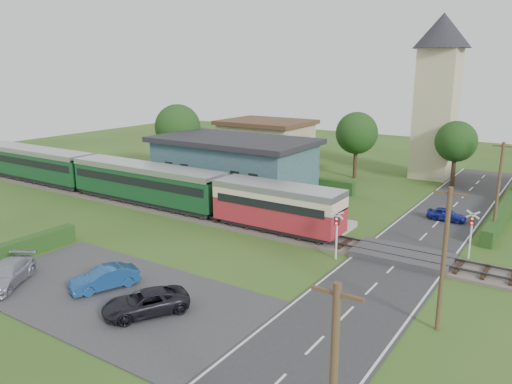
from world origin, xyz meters
The scene contains 28 objects.
ground centered at (0.00, 0.00, 0.00)m, with size 120.00×120.00×0.00m, color #2D4C19.
railway_track centered at (0.00, 2.00, 0.11)m, with size 76.00×3.20×0.49m.
road centered at (10.00, 0.00, 0.03)m, with size 6.00×70.00×0.05m, color #28282B.
car_park centered at (-1.50, -12.00, 0.04)m, with size 17.00×9.00×0.08m, color #333335.
crossing_deck centered at (10.00, 2.00, 0.23)m, with size 6.20×3.40×0.45m, color #333335.
platform centered at (-10.00, 5.20, 0.23)m, with size 30.00×3.00×0.45m, color gray.
equipment_hut centered at (-18.00, 5.20, 1.75)m, with size 2.30×2.30×2.55m.
station_building centered at (-10.00, 10.99, 2.69)m, with size 16.00×9.00×5.30m.
train centered at (-16.25, 2.00, 2.18)m, with size 43.20×2.90×3.40m.
church_tower centered at (5.00, 28.00, 10.23)m, with size 6.00×6.00×17.60m.
house_west centered at (-15.00, 25.00, 2.79)m, with size 10.80×8.80×5.50m.
hedge_carpark centered at (-11.00, -12.00, 0.60)m, with size 0.80×9.00×1.20m, color #193814.
hedge_roadside centered at (14.20, 16.00, 0.60)m, with size 0.80×18.00×1.20m, color #193814.
hedge_station centered at (-10.00, 15.50, 0.65)m, with size 22.00×0.80×1.30m, color #193814.
tree_a centered at (-20.00, 14.00, 5.38)m, with size 5.20×5.20×8.00m.
tree_b centered at (-2.00, 23.00, 5.02)m, with size 4.60×4.60×7.34m.
tree_c centered at (8.00, 25.00, 4.65)m, with size 4.20×4.20×6.78m.
utility_pole_b centered at (14.20, -6.00, 3.63)m, with size 1.40×0.22×7.00m.
utility_pole_c centered at (14.20, 10.00, 3.63)m, with size 1.40×0.22×7.00m.
crossing_signal_near centered at (6.40, -0.41, 2.14)m, with size 0.84×0.28×3.28m.
crossing_signal_far centered at (13.60, 4.39, 2.14)m, with size 0.84×0.28×3.28m.
streetlamp_west centered at (-22.00, 20.00, 3.04)m, with size 0.30×0.30×5.15m.
car_on_road centered at (10.45, 12.01, 0.56)m, with size 1.22×3.02×1.03m, color navy.
car_park_blue centered at (-2.47, -11.75, 0.70)m, with size 1.32×3.77×1.24m, color navy.
car_park_silver centered at (-7.50, -14.50, 0.74)m, with size 1.84×4.52×1.31m, color #9A9DAC.
car_park_dark centered at (1.57, -12.58, 0.68)m, with size 1.98×4.29×1.19m, color black.
pedestrian_near centered at (-1.78, 4.89, 1.43)m, with size 0.72×0.47×1.96m, color gray.
pedestrian_far centered at (-14.82, 5.03, 1.22)m, with size 0.75×0.58×1.54m, color gray.
Camera 1 is at (18.78, -28.62, 12.21)m, focal length 35.00 mm.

